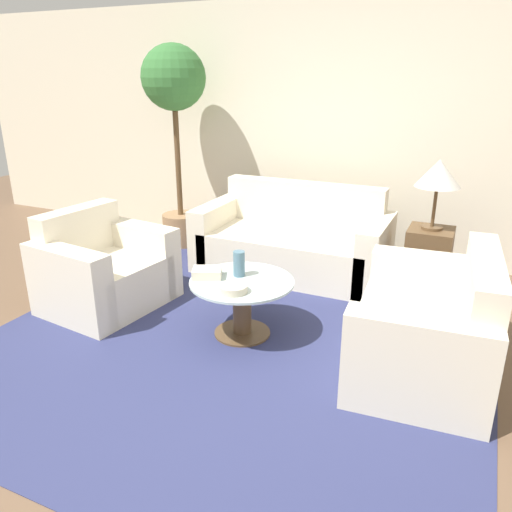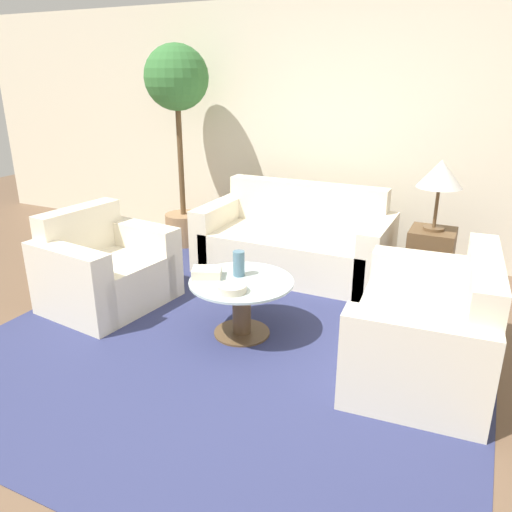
% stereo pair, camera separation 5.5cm
% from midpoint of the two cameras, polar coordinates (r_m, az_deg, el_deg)
% --- Properties ---
extents(ground_plane, '(14.00, 14.00, 0.00)m').
position_cam_midpoint_polar(ground_plane, '(3.30, -6.44, -14.52)').
color(ground_plane, brown).
extents(wall_back, '(10.00, 0.06, 2.60)m').
position_cam_midpoint_polar(wall_back, '(5.42, 9.29, 13.89)').
color(wall_back, beige).
rests_on(wall_back, ground_plane).
extents(rug, '(3.55, 3.66, 0.01)m').
position_cam_midpoint_polar(rug, '(3.85, -1.98, -8.83)').
color(rug, navy).
rests_on(rug, ground_plane).
extents(sofa_main, '(1.84, 0.87, 0.84)m').
position_cam_midpoint_polar(sofa_main, '(4.97, 4.04, 1.45)').
color(sofa_main, beige).
rests_on(sofa_main, ground_plane).
extents(armchair, '(0.91, 1.07, 0.81)m').
position_cam_midpoint_polar(armchair, '(4.43, -17.47, -1.84)').
color(armchair, beige).
rests_on(armchair, ground_plane).
extents(loveseat, '(0.92, 1.34, 0.83)m').
position_cam_midpoint_polar(loveseat, '(3.49, 19.13, -8.18)').
color(loveseat, beige).
rests_on(loveseat, ground_plane).
extents(coffee_table, '(0.77, 0.77, 0.44)m').
position_cam_midpoint_polar(coffee_table, '(3.72, -2.03, -5.03)').
color(coffee_table, brown).
rests_on(coffee_table, ground_plane).
extents(side_table, '(0.38, 0.38, 0.59)m').
position_cam_midpoint_polar(side_table, '(4.69, 18.70, -0.53)').
color(side_table, brown).
rests_on(side_table, ground_plane).
extents(table_lamp, '(0.38, 0.38, 0.60)m').
position_cam_midpoint_polar(table_lamp, '(4.49, 19.80, 8.72)').
color(table_lamp, brown).
rests_on(table_lamp, side_table).
extents(potted_plant, '(0.68, 0.68, 2.17)m').
position_cam_midpoint_polar(potted_plant, '(5.60, -9.55, 16.59)').
color(potted_plant, '#93704C').
rests_on(potted_plant, ground_plane).
extents(vase, '(0.09, 0.09, 0.19)m').
position_cam_midpoint_polar(vase, '(3.71, -2.37, -0.88)').
color(vase, slate).
rests_on(vase, coffee_table).
extents(bowl, '(0.20, 0.20, 0.05)m').
position_cam_midpoint_polar(bowl, '(3.46, -3.08, -3.74)').
color(bowl, beige).
rests_on(bowl, coffee_table).
extents(book_stack, '(0.26, 0.23, 0.07)m').
position_cam_midpoint_polar(book_stack, '(3.72, -6.03, -1.93)').
color(book_stack, beige).
rests_on(book_stack, coffee_table).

